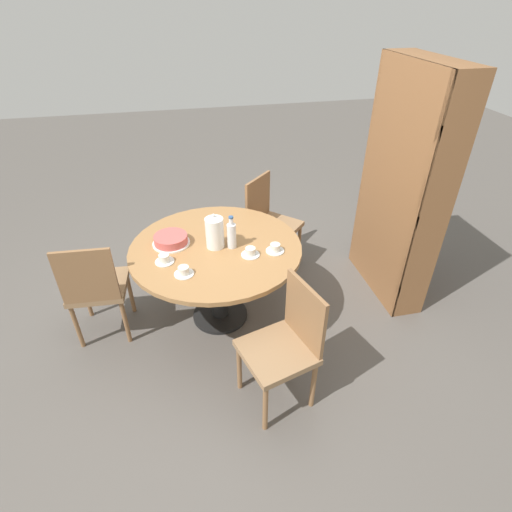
{
  "coord_description": "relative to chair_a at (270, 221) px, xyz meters",
  "views": [
    {
      "loc": [
        2.56,
        -0.25,
        2.37
      ],
      "look_at": [
        0.0,
        0.32,
        0.58
      ],
      "focal_mm": 28.0,
      "sensor_mm": 36.0,
      "label": 1
    }
  ],
  "objects": [
    {
      "name": "coffee_pot",
      "position": [
        0.69,
        -0.6,
        0.36
      ],
      "size": [
        0.14,
        0.14,
        0.28
      ],
      "color": "white",
      "rests_on": "dining_table"
    },
    {
      "name": "cup_a",
      "position": [
        0.86,
        -0.18,
        0.26
      ],
      "size": [
        0.14,
        0.14,
        0.06
      ],
      "color": "silver",
      "rests_on": "dining_table"
    },
    {
      "name": "chair_b",
      "position": [
        0.7,
        -1.52,
        0.0
      ],
      "size": [
        0.45,
        0.45,
        0.9
      ],
      "rotation": [
        0.0,
        0.0,
        4.65
      ],
      "color": "olive",
      "rests_on": "ground_plane"
    },
    {
      "name": "cup_c",
      "position": [
        0.83,
        -0.99,
        0.26
      ],
      "size": [
        0.14,
        0.14,
        0.06
      ],
      "color": "silver",
      "rests_on": "dining_table"
    },
    {
      "name": "ground_plane",
      "position": [
        0.7,
        -0.6,
        -0.48
      ],
      "size": [
        14.0,
        14.0,
        0.0
      ],
      "primitive_type": "plane",
      "color": "#56514C"
    },
    {
      "name": "cup_b",
      "position": [
        0.87,
        -0.37,
        0.26
      ],
      "size": [
        0.14,
        0.14,
        0.06
      ],
      "color": "silver",
      "rests_on": "dining_table"
    },
    {
      "name": "bookshelf",
      "position": [
        0.58,
        0.95,
        0.47
      ],
      "size": [
        0.92,
        0.28,
        1.96
      ],
      "rotation": [
        0.0,
        0.0,
        3.14
      ],
      "color": "brown",
      "rests_on": "ground_plane"
    },
    {
      "name": "chair_c",
      "position": [
        1.56,
        -0.29,
        0.0
      ],
      "size": [
        0.52,
        0.52,
        0.9
      ],
      "rotation": [
        0.0,
        0.0,
        6.56
      ],
      "color": "olive",
      "rests_on": "ground_plane"
    },
    {
      "name": "cup_d",
      "position": [
        1.0,
        -0.86,
        0.26
      ],
      "size": [
        0.14,
        0.14,
        0.06
      ],
      "color": "silver",
      "rests_on": "dining_table"
    },
    {
      "name": "water_bottle",
      "position": [
        0.73,
        -0.48,
        0.34
      ],
      "size": [
        0.07,
        0.07,
        0.26
      ],
      "color": "silver",
      "rests_on": "dining_table"
    },
    {
      "name": "dining_table",
      "position": [
        0.7,
        -0.6,
        0.11
      ],
      "size": [
        1.31,
        1.31,
        0.72
      ],
      "color": "black",
      "rests_on": "ground_plane"
    },
    {
      "name": "cake_main",
      "position": [
        0.59,
        -0.93,
        0.27
      ],
      "size": [
        0.29,
        0.29,
        0.07
      ],
      "color": "white",
      "rests_on": "dining_table"
    },
    {
      "name": "chair_a",
      "position": [
        0.0,
        0.0,
        0.0
      ],
      "size": [
        0.59,
        0.59,
        0.9
      ],
      "rotation": [
        0.0,
        0.0,
        2.36
      ],
      "color": "olive",
      "rests_on": "ground_plane"
    }
  ]
}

